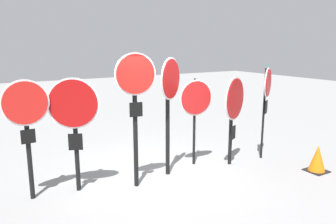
% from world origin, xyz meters
% --- Properties ---
extents(ground_plane, '(40.00, 40.00, 0.00)m').
position_xyz_m(ground_plane, '(0.00, 0.00, 0.00)').
color(ground_plane, gray).
extents(stop_sign_0, '(0.79, 0.15, 2.14)m').
position_xyz_m(stop_sign_0, '(-2.58, 0.22, 1.51)').
color(stop_sign_0, black).
rests_on(stop_sign_0, ground).
extents(stop_sign_1, '(0.85, 0.39, 2.14)m').
position_xyz_m(stop_sign_1, '(-1.80, 0.13, 1.49)').
color(stop_sign_1, black).
rests_on(stop_sign_1, ground).
extents(stop_sign_2, '(0.77, 0.19, 2.57)m').
position_xyz_m(stop_sign_2, '(-0.76, -0.24, 1.79)').
color(stop_sign_2, black).
rests_on(stop_sign_2, ground).
extents(stop_sign_3, '(0.71, 0.50, 2.46)m').
position_xyz_m(stop_sign_3, '(0.10, -0.04, 1.74)').
color(stop_sign_3, black).
rests_on(stop_sign_3, ground).
extents(stop_sign_4, '(0.80, 0.15, 1.97)m').
position_xyz_m(stop_sign_4, '(0.88, 0.15, 1.44)').
color(stop_sign_4, black).
rests_on(stop_sign_4, ground).
extents(stop_sign_5, '(0.87, 0.44, 2.01)m').
position_xyz_m(stop_sign_5, '(1.62, -0.27, 1.38)').
color(stop_sign_5, black).
rests_on(stop_sign_5, ground).
extents(stop_sign_6, '(0.59, 0.40, 2.18)m').
position_xyz_m(stop_sign_6, '(2.56, -0.33, 1.66)').
color(stop_sign_6, black).
rests_on(stop_sign_6, ground).
extents(traffic_cone_0, '(0.43, 0.43, 0.58)m').
position_xyz_m(traffic_cone_0, '(2.93, -1.52, 0.29)').
color(traffic_cone_0, black).
rests_on(traffic_cone_0, ground).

